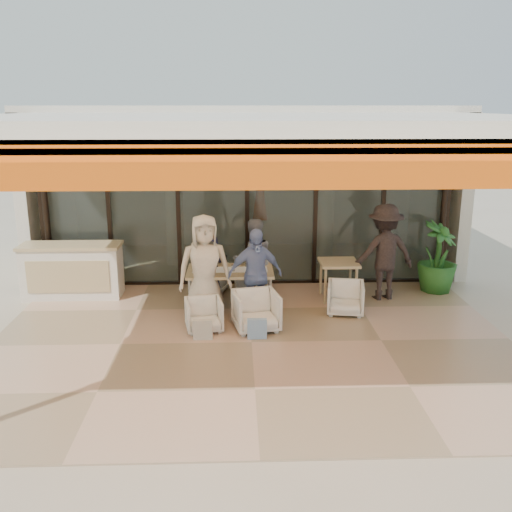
# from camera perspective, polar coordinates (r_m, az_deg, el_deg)

# --- Properties ---
(ground) EXTENTS (70.00, 70.00, 0.00)m
(ground) POSITION_cam_1_polar(r_m,az_deg,el_deg) (8.82, -0.44, -8.76)
(ground) COLOR #C6B293
(ground) RESTS_ON ground
(terrace_floor) EXTENTS (8.00, 6.00, 0.01)m
(terrace_floor) POSITION_cam_1_polar(r_m,az_deg,el_deg) (8.82, -0.44, -8.73)
(terrace_floor) COLOR tan
(terrace_floor) RESTS_ON ground
(terrace_structure) EXTENTS (8.00, 6.00, 3.40)m
(terrace_structure) POSITION_cam_1_polar(r_m,az_deg,el_deg) (7.83, -0.43, 12.77)
(terrace_structure) COLOR silver
(terrace_structure) RESTS_ON ground
(glass_storefront) EXTENTS (8.08, 0.10, 3.20)m
(glass_storefront) POSITION_cam_1_polar(r_m,az_deg,el_deg) (11.25, -0.90, 4.96)
(glass_storefront) COLOR #9EADA3
(glass_storefront) RESTS_ON ground
(interior_block) EXTENTS (9.05, 3.62, 3.52)m
(interior_block) POSITION_cam_1_polar(r_m,az_deg,el_deg) (13.46, -1.09, 9.30)
(interior_block) COLOR silver
(interior_block) RESTS_ON ground
(host_counter) EXTENTS (1.85, 0.65, 1.04)m
(host_counter) POSITION_cam_1_polar(r_m,az_deg,el_deg) (11.23, -17.90, -1.39)
(host_counter) COLOR silver
(host_counter) RESTS_ON ground
(dining_table) EXTENTS (1.50, 0.90, 0.93)m
(dining_table) POSITION_cam_1_polar(r_m,az_deg,el_deg) (10.00, -2.64, -1.70)
(dining_table) COLOR tan
(dining_table) RESTS_ON ground
(chair_far_left) EXTENTS (0.76, 0.74, 0.64)m
(chair_far_left) POSITION_cam_1_polar(r_m,az_deg,el_deg) (11.02, -4.72, -2.15)
(chair_far_left) COLOR white
(chair_far_left) RESTS_ON ground
(chair_far_right) EXTENTS (0.70, 0.66, 0.69)m
(chair_far_right) POSITION_cam_1_polar(r_m,az_deg,el_deg) (11.01, -0.35, -1.98)
(chair_far_right) COLOR white
(chair_far_right) RESTS_ON ground
(chair_near_left) EXTENTS (0.65, 0.62, 0.58)m
(chair_near_left) POSITION_cam_1_polar(r_m,az_deg,el_deg) (9.23, -5.23, -5.76)
(chair_near_left) COLOR white
(chair_near_left) RESTS_ON ground
(chair_near_right) EXTENTS (0.81, 0.77, 0.71)m
(chair_near_right) POSITION_cam_1_polar(r_m,az_deg,el_deg) (9.20, 0.01, -5.35)
(chair_near_right) COLOR white
(chair_near_right) RESTS_ON ground
(diner_navy) EXTENTS (0.59, 0.41, 1.56)m
(diner_navy) POSITION_cam_1_polar(r_m,az_deg,el_deg) (10.42, -4.89, -0.54)
(diner_navy) COLOR #171A34
(diner_navy) RESTS_ON ground
(diner_grey) EXTENTS (0.88, 0.76, 1.56)m
(diner_grey) POSITION_cam_1_polar(r_m,az_deg,el_deg) (10.41, -0.27, -0.48)
(diner_grey) COLOR slate
(diner_grey) RESTS_ON ground
(diner_cream) EXTENTS (0.97, 0.72, 1.81)m
(diner_cream) POSITION_cam_1_polar(r_m,az_deg,el_deg) (9.52, -5.16, -1.24)
(diner_cream) COLOR beige
(diner_cream) RESTS_ON ground
(diner_periwinkle) EXTENTS (0.98, 0.56, 1.58)m
(diner_periwinkle) POSITION_cam_1_polar(r_m,az_deg,el_deg) (9.54, -0.10, -1.87)
(diner_periwinkle) COLOR #7488C2
(diner_periwinkle) RESTS_ON ground
(tote_bag_cream) EXTENTS (0.30, 0.10, 0.34)m
(tote_bag_cream) POSITION_cam_1_polar(r_m,az_deg,el_deg) (8.91, -5.35, -7.40)
(tote_bag_cream) COLOR silver
(tote_bag_cream) RESTS_ON ground
(tote_bag_blue) EXTENTS (0.30, 0.10, 0.34)m
(tote_bag_blue) POSITION_cam_1_polar(r_m,az_deg,el_deg) (8.90, 0.10, -7.36)
(tote_bag_blue) COLOR #99BFD8
(tote_bag_blue) RESTS_ON ground
(side_table) EXTENTS (0.70, 0.70, 0.74)m
(side_table) POSITION_cam_1_polar(r_m,az_deg,el_deg) (10.64, 8.26, -1.10)
(side_table) COLOR tan
(side_table) RESTS_ON ground
(side_chair) EXTENTS (0.71, 0.68, 0.63)m
(side_chair) POSITION_cam_1_polar(r_m,az_deg,el_deg) (10.03, 8.94, -4.03)
(side_chair) COLOR white
(side_chair) RESTS_ON ground
(standing_woman) EXTENTS (1.27, 0.87, 1.81)m
(standing_woman) POSITION_cam_1_polar(r_m,az_deg,el_deg) (10.77, 12.70, 0.34)
(standing_woman) COLOR black
(standing_woman) RESTS_ON ground
(potted_palm) EXTENTS (1.10, 1.10, 1.39)m
(potted_palm) POSITION_cam_1_polar(r_m,az_deg,el_deg) (11.51, 17.73, -0.14)
(potted_palm) COLOR #1E5919
(potted_palm) RESTS_ON ground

